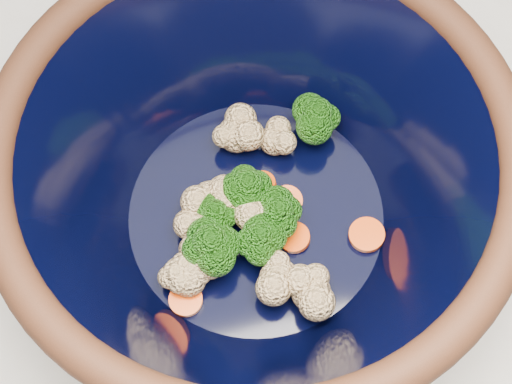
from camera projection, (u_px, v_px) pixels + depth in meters
The scene contains 4 objects.
ground at pixel (221, 379), 1.47m from camera, with size 3.00×3.00×0.00m, color #9E7A54.
counter at pixel (208, 321), 1.06m from camera, with size 1.20×1.20×0.90m, color silver.
mixing_bowl at pixel (256, 183), 0.55m from camera, with size 0.39×0.39×0.17m.
vegetable_pile at pixel (249, 210), 0.58m from camera, with size 0.19×0.18×0.05m.
Camera 1 is at (-0.00, -0.29, 1.49)m, focal length 50.00 mm.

